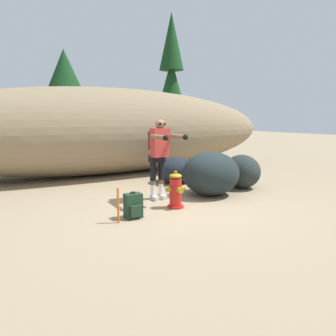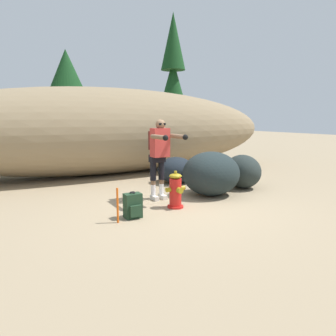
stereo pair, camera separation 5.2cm
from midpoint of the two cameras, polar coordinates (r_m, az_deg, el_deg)
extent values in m
cube|color=#998466|center=(6.54, 2.21, -6.78)|extent=(56.00, 56.00, 0.04)
ellipsoid|color=#897556|center=(10.26, -10.99, 6.51)|extent=(12.19, 3.20, 2.68)
cylinder|color=red|center=(6.34, 1.11, -6.90)|extent=(0.32, 0.32, 0.04)
cylinder|color=red|center=(6.27, 1.12, -4.33)|extent=(0.24, 0.24, 0.54)
ellipsoid|color=#9E8419|center=(6.20, 1.13, -1.44)|extent=(0.25, 0.25, 0.10)
cylinder|color=#9E8419|center=(6.19, 1.13, -0.76)|extent=(0.06, 0.06, 0.05)
cylinder|color=#9E8419|center=(6.17, -0.18, -3.92)|extent=(0.09, 0.09, 0.09)
cylinder|color=#9E8419|center=(6.34, 2.38, -3.59)|extent=(0.09, 0.09, 0.09)
cylinder|color=#9E8419|center=(6.12, 1.92, -4.04)|extent=(0.11, 0.09, 0.11)
cube|color=beige|center=(6.98, -1.20, -5.19)|extent=(0.10, 0.26, 0.09)
cylinder|color=white|center=(7.00, -1.44, -3.78)|extent=(0.10, 0.10, 0.24)
cylinder|color=brown|center=(6.96, -1.45, -2.45)|extent=(0.10, 0.10, 0.09)
cylinder|color=black|center=(6.92, -1.45, -0.37)|extent=(0.13, 0.13, 0.42)
cube|color=beige|center=(6.89, -2.67, -5.39)|extent=(0.10, 0.26, 0.09)
cylinder|color=white|center=(6.91, -2.90, -3.96)|extent=(0.10, 0.10, 0.24)
cylinder|color=brown|center=(6.87, -2.92, -2.61)|extent=(0.10, 0.10, 0.09)
cylinder|color=black|center=(6.83, -2.93, -0.50)|extent=(0.13, 0.13, 0.42)
cube|color=black|center=(6.83, -2.20, 1.72)|extent=(0.32, 0.20, 0.16)
cube|color=#B2332D|center=(6.68, -1.68, 4.58)|extent=(0.36, 0.24, 0.60)
cube|color=#511E19|center=(6.85, -2.48, 4.94)|extent=(0.28, 0.16, 0.40)
sphere|color=brown|center=(6.64, -1.62, 7.83)|extent=(0.20, 0.20, 0.20)
cube|color=black|center=(6.57, -1.26, 7.86)|extent=(0.15, 0.02, 0.04)
cylinder|color=brown|center=(6.46, 1.60, 5.67)|extent=(0.09, 0.58, 0.09)
sphere|color=black|center=(6.23, 2.89, 5.54)|extent=(0.11, 0.11, 0.11)
cylinder|color=brown|center=(6.24, -1.88, 5.55)|extent=(0.09, 0.58, 0.09)
sphere|color=black|center=(6.00, -0.66, 5.42)|extent=(0.11, 0.11, 0.11)
cube|color=#1E3823|center=(5.70, -6.52, -6.72)|extent=(0.30, 0.20, 0.44)
cube|color=#1E3823|center=(5.60, -5.97, -7.69)|extent=(0.21, 0.06, 0.20)
torus|color=black|center=(5.64, -6.56, -4.37)|extent=(0.10, 0.10, 0.02)
cube|color=black|center=(5.83, -6.22, -6.35)|extent=(0.05, 0.03, 0.37)
cube|color=black|center=(5.77, -7.73, -6.55)|extent=(0.05, 0.03, 0.37)
ellipsoid|color=black|center=(8.66, 1.13, -0.34)|extent=(1.41, 1.42, 0.70)
ellipsoid|color=#1E2829|center=(7.31, 7.47, -0.98)|extent=(1.41, 1.32, 1.00)
ellipsoid|color=#252D2B|center=(8.24, 12.91, -0.58)|extent=(1.06, 1.21, 0.84)
cylinder|color=#47331E|center=(17.41, -17.60, 4.59)|extent=(0.32, 0.32, 1.08)
cone|color=#143D19|center=(17.37, -17.88, 10.39)|extent=(2.69, 2.69, 2.44)
cone|color=#143D19|center=(17.53, -18.18, 16.38)|extent=(1.75, 1.75, 2.04)
cylinder|color=#47331E|center=(16.37, 0.51, 5.23)|extent=(0.22, 0.22, 1.35)
cone|color=#143D19|center=(16.38, 0.52, 13.34)|extent=(1.86, 1.86, 3.28)
cone|color=#143D19|center=(16.75, 0.53, 21.77)|extent=(1.21, 1.21, 2.73)
cylinder|color=#E55914|center=(5.44, -9.20, -6.66)|extent=(0.04, 0.04, 0.60)
camera|label=1|loc=(0.03, -90.23, -0.04)|focal=34.03mm
camera|label=2|loc=(0.03, 89.77, 0.04)|focal=34.03mm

